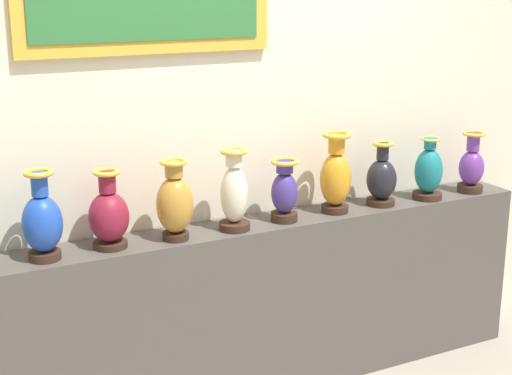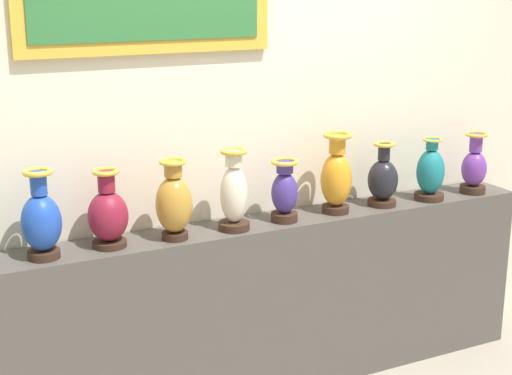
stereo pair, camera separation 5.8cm
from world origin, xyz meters
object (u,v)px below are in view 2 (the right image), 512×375
(vase_sapphire, at_px, (41,221))
(vase_ochre, at_px, (174,203))
(vase_violet, at_px, (474,168))
(vase_indigo, at_px, (285,192))
(vase_amber, at_px, (336,177))
(vase_ivory, at_px, (234,193))
(vase_burgundy, at_px, (108,215))
(vase_onyx, at_px, (383,180))
(vase_teal, at_px, (430,173))

(vase_sapphire, relative_size, vase_ochre, 1.05)
(vase_sapphire, relative_size, vase_violet, 1.15)
(vase_indigo, height_order, vase_amber, vase_amber)
(vase_sapphire, height_order, vase_amber, vase_amber)
(vase_ivory, height_order, vase_amber, vase_amber)
(vase_burgundy, bearing_deg, vase_violet, -0.96)
(vase_onyx, height_order, vase_teal, vase_onyx)
(vase_amber, bearing_deg, vase_indigo, -178.06)
(vase_onyx, bearing_deg, vase_ivory, -178.90)
(vase_amber, height_order, vase_onyx, vase_amber)
(vase_sapphire, xyz_separation_m, vase_amber, (1.46, 0.01, 0.02))
(vase_burgundy, bearing_deg, vase_ivory, -2.69)
(vase_sapphire, xyz_separation_m, vase_onyx, (1.74, 0.01, -0.03))
(vase_amber, relative_size, vase_onyx, 1.22)
(vase_sapphire, height_order, vase_violet, vase_sapphire)
(vase_onyx, distance_m, vase_violet, 0.59)
(vase_indigo, bearing_deg, vase_burgundy, 178.72)
(vase_ochre, bearing_deg, vase_onyx, 1.01)
(vase_amber, relative_size, vase_teal, 1.23)
(vase_ivory, bearing_deg, vase_violet, -0.25)
(vase_sapphire, distance_m, vase_violet, 2.34)
(vase_burgundy, xyz_separation_m, vase_ivory, (0.60, -0.03, 0.03))
(vase_sapphire, bearing_deg, vase_indigo, -0.09)
(vase_ochre, height_order, vase_amber, vase_amber)
(vase_amber, bearing_deg, vase_burgundy, 179.55)
(vase_violet, bearing_deg, vase_onyx, 177.78)
(vase_teal, relative_size, vase_violet, 0.99)
(vase_amber, bearing_deg, vase_violet, -1.64)
(vase_teal, height_order, vase_violet, vase_violet)
(vase_burgundy, relative_size, vase_teal, 1.06)
(vase_indigo, bearing_deg, vase_onyx, 0.79)
(vase_burgundy, bearing_deg, vase_onyx, -0.45)
(vase_violet, bearing_deg, vase_burgundy, 179.04)
(vase_sapphire, bearing_deg, vase_violet, -0.41)
(vase_burgundy, xyz_separation_m, vase_ochre, (0.30, -0.03, 0.02))
(vase_burgundy, bearing_deg, vase_amber, -0.45)
(vase_burgundy, distance_m, vase_ochre, 0.30)
(vase_onyx, height_order, vase_violet, same)
(vase_violet, bearing_deg, vase_amber, 178.36)
(vase_ochre, height_order, vase_ivory, vase_ivory)
(vase_burgundy, distance_m, vase_teal, 1.74)
(vase_sapphire, bearing_deg, vase_ochre, -1.38)
(vase_burgundy, height_order, vase_teal, vase_burgundy)
(vase_sapphire, xyz_separation_m, vase_violet, (2.34, -0.02, -0.02))
(vase_burgundy, distance_m, vase_violet, 2.04)
(vase_ivory, bearing_deg, vase_sapphire, 179.33)
(vase_sapphire, relative_size, vase_ivory, 1.00)
(vase_sapphire, distance_m, vase_ivory, 0.89)
(vase_ivory, xyz_separation_m, vase_indigo, (0.27, 0.01, -0.03))
(vase_indigo, bearing_deg, vase_teal, -0.93)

